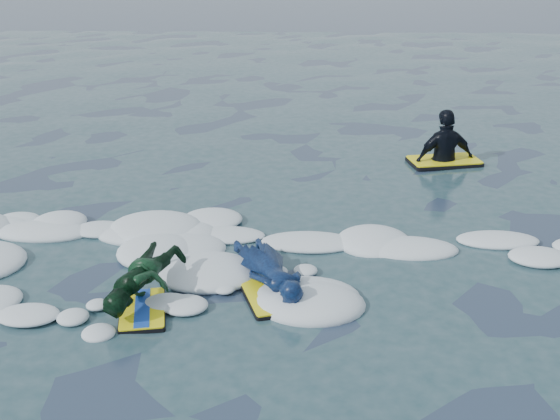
{
  "coord_description": "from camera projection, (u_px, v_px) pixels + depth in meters",
  "views": [
    {
      "loc": [
        1.0,
        -6.76,
        3.81
      ],
      "look_at": [
        0.67,
        1.6,
        0.42
      ],
      "focal_mm": 45.0,
      "sensor_mm": 36.0,
      "label": 1
    }
  ],
  "objects": [
    {
      "name": "prone_woman_unit",
      "position": [
        271.0,
        272.0,
        7.89
      ],
      "size": [
        1.11,
        1.6,
        0.38
      ],
      "rotation": [
        0.0,
        0.0,
        1.89
      ],
      "color": "black",
      "rests_on": "ground"
    },
    {
      "name": "prone_child_unit",
      "position": [
        145.0,
        283.0,
        7.52
      ],
      "size": [
        0.98,
        1.43,
        0.51
      ],
      "rotation": [
        0.0,
        0.0,
        1.77
      ],
      "color": "black",
      "rests_on": "ground"
    },
    {
      "name": "foam_band",
      "position": [
        224.0,
        258.0,
        8.68
      ],
      "size": [
        12.0,
        3.1,
        0.3
      ],
      "primitive_type": null,
      "color": "white",
      "rests_on": "ground"
    },
    {
      "name": "ground",
      "position": [
        213.0,
        299.0,
        7.73
      ],
      "size": [
        120.0,
        120.0,
        0.0
      ],
      "primitive_type": "plane",
      "color": "#18253A",
      "rests_on": "ground"
    },
    {
      "name": "waiting_rider_unit",
      "position": [
        444.0,
        161.0,
        12.09
      ],
      "size": [
        1.32,
        0.9,
        1.81
      ],
      "rotation": [
        0.0,
        0.0,
        0.21
      ],
      "color": "black",
      "rests_on": "ground"
    }
  ]
}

